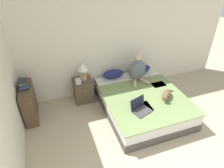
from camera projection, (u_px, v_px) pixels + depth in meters
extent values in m
cube|color=silver|center=(119.00, 41.00, 4.75)|extent=(5.78, 0.05, 2.55)
cube|color=silver|center=(0.00, 108.00, 2.72)|extent=(0.05, 4.41, 2.55)
cube|color=#4C4742|center=(141.00, 106.00, 4.58)|extent=(1.66, 2.05, 0.18)
cube|color=silver|center=(142.00, 99.00, 4.47)|extent=(1.64, 2.02, 0.24)
cube|color=#758E56|center=(147.00, 100.00, 4.24)|extent=(1.71, 1.64, 0.02)
cube|color=#5B9384|center=(145.00, 107.00, 4.03)|extent=(0.25, 0.33, 0.01)
cube|color=#5B9384|center=(159.00, 85.00, 4.71)|extent=(0.32, 0.22, 0.01)
ellipsoid|color=navy|center=(113.00, 74.00, 4.92)|extent=(0.54, 0.25, 0.20)
ellipsoid|color=navy|center=(140.00, 69.00, 5.12)|extent=(0.54, 0.25, 0.20)
ellipsoid|color=slate|center=(137.00, 70.00, 4.74)|extent=(0.42, 0.23, 0.53)
sphere|color=#DBB293|center=(138.00, 57.00, 4.54)|extent=(0.18, 0.18, 0.18)
cylinder|color=#DBB293|center=(135.00, 82.00, 4.72)|extent=(0.19, 0.29, 0.07)
cylinder|color=#DBB293|center=(144.00, 81.00, 4.78)|extent=(0.19, 0.29, 0.07)
ellipsoid|color=brown|center=(167.00, 94.00, 4.25)|extent=(0.36, 0.36, 0.16)
sphere|color=brown|center=(165.00, 98.00, 4.08)|extent=(0.12, 0.12, 0.12)
cone|color=brown|center=(167.00, 97.00, 4.05)|extent=(0.05, 0.05, 0.05)
cone|color=brown|center=(164.00, 96.00, 4.07)|extent=(0.05, 0.05, 0.05)
cylinder|color=brown|center=(168.00, 91.00, 4.46)|extent=(0.19, 0.08, 0.04)
cube|color=#424247|center=(142.00, 112.00, 3.89)|extent=(0.41, 0.34, 0.02)
cube|color=black|center=(138.00, 103.00, 3.92)|extent=(0.35, 0.17, 0.24)
cube|color=brown|center=(83.00, 90.00, 4.79)|extent=(0.43, 0.42, 0.56)
sphere|color=tan|center=(85.00, 91.00, 4.55)|extent=(0.03, 0.03, 0.03)
cylinder|color=tan|center=(84.00, 78.00, 4.64)|extent=(0.16, 0.16, 0.10)
cylinder|color=tan|center=(83.00, 73.00, 4.57)|extent=(0.02, 0.02, 0.15)
cone|color=white|center=(83.00, 67.00, 4.48)|extent=(0.24, 0.24, 0.17)
cube|color=silver|center=(78.00, 81.00, 4.49)|extent=(0.12, 0.12, 0.11)
ellipsoid|color=white|center=(78.00, 79.00, 4.45)|extent=(0.06, 0.04, 0.03)
cube|color=brown|center=(29.00, 103.00, 4.22)|extent=(0.25, 0.75, 0.77)
cube|color=#2D2D33|center=(24.00, 87.00, 4.00)|extent=(0.15, 0.24, 0.04)
cube|color=#334C8E|center=(24.00, 85.00, 3.97)|extent=(0.21, 0.23, 0.04)
cube|color=#2D2D33|center=(24.00, 84.00, 3.96)|extent=(0.15, 0.21, 0.04)
cube|color=#3D7A51|center=(23.00, 82.00, 3.94)|extent=(0.21, 0.22, 0.03)
cube|color=#2D2D33|center=(22.00, 81.00, 3.92)|extent=(0.19, 0.19, 0.04)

